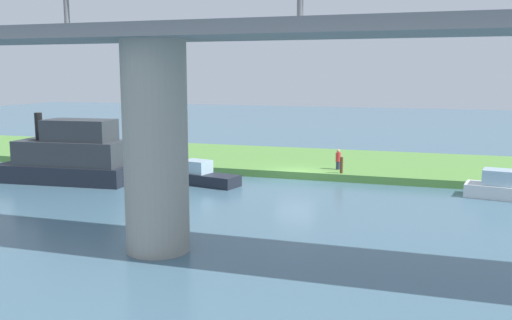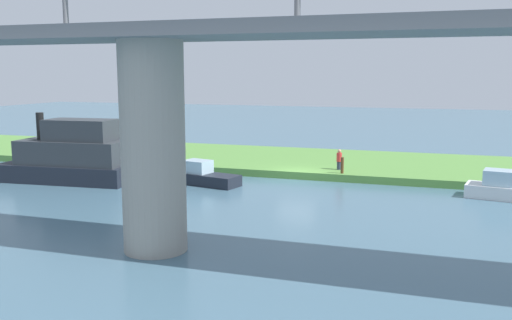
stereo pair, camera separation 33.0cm
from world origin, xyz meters
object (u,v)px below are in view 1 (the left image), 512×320
at_px(skiff_small, 69,157).
at_px(motorboat_red, 508,189).
at_px(mooring_post, 342,165).
at_px(houseboat_blue, 203,176).
at_px(bridge_pylon, 156,148).
at_px(person_on_bank, 338,159).

xyz_separation_m(skiff_small, motorboat_red, (-26.44, -3.42, -1.08)).
height_order(mooring_post, houseboat_blue, mooring_post).
distance_m(bridge_pylon, person_on_bank, 18.82).
xyz_separation_m(bridge_pylon, motorboat_red, (-14.39, -14.30, -3.55)).
relative_size(bridge_pylon, person_on_bank, 5.93).
height_order(skiff_small, houseboat_blue, skiff_small).
height_order(bridge_pylon, skiff_small, bridge_pylon).
bearing_deg(skiff_small, mooring_post, -160.53).
bearing_deg(person_on_bank, motorboat_red, 159.52).
bearing_deg(mooring_post, motorboat_red, 165.88).
height_order(bridge_pylon, houseboat_blue, bridge_pylon).
xyz_separation_m(person_on_bank, mooring_post, (-0.45, 1.36, -0.17)).
bearing_deg(houseboat_blue, mooring_post, -154.25).
bearing_deg(mooring_post, bridge_pylon, 74.65).
relative_size(bridge_pylon, mooring_post, 7.75).
bearing_deg(motorboat_red, mooring_post, -14.12).
xyz_separation_m(bridge_pylon, person_on_bank, (-4.15, -18.12, -2.92)).
distance_m(person_on_bank, mooring_post, 1.44).
bearing_deg(skiff_small, houseboat_blue, -167.05).
bearing_deg(houseboat_blue, motorboat_red, -175.31).
bearing_deg(houseboat_blue, skiff_small, 12.95).
bearing_deg(skiff_small, motorboat_red, -172.62).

